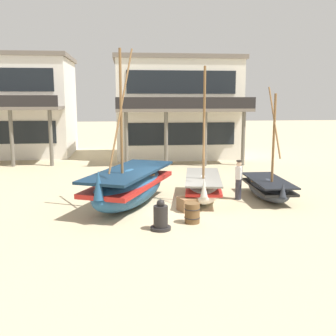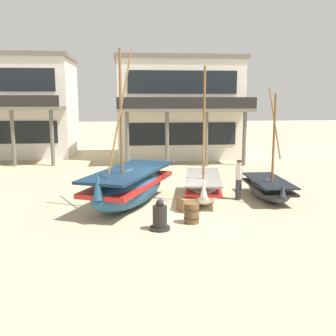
{
  "view_description": "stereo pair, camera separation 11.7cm",
  "coord_description": "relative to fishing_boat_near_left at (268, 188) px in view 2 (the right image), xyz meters",
  "views": [
    {
      "loc": [
        -1.73,
        -15.43,
        4.26
      ],
      "look_at": [
        0.0,
        1.0,
        1.4
      ],
      "focal_mm": 43.28,
      "sensor_mm": 36.0,
      "label": 1
    },
    {
      "loc": [
        -1.62,
        -15.44,
        4.26
      ],
      "look_at": [
        0.0,
        1.0,
        1.4
      ],
      "focal_mm": 43.28,
      "sensor_mm": 36.0,
      "label": 2
    }
  ],
  "objects": [
    {
      "name": "cargo_crate",
      "position": [
        -3.74,
        -1.53,
        -0.22
      ],
      "size": [
        0.79,
        0.79,
        0.51
      ],
      "primitive_type": "cube",
      "rotation": [
        0.0,
        0.0,
        0.35
      ],
      "color": "olive",
      "rests_on": "ground"
    },
    {
      "name": "capstan_winch",
      "position": [
        -4.95,
        -3.69,
        -0.07
      ],
      "size": [
        0.68,
        0.68,
        1.02
      ],
      "color": "black",
      "rests_on": "ground"
    },
    {
      "name": "fishing_boat_centre_large",
      "position": [
        -5.92,
        -0.55,
        0.32
      ],
      "size": [
        3.93,
        5.8,
        6.15
      ],
      "color": "#23517A",
      "rests_on": "ground"
    },
    {
      "name": "wooden_barrel",
      "position": [
        -3.8,
        -3.07,
        -0.13
      ],
      "size": [
        0.56,
        0.56,
        0.7
      ],
      "color": "brown",
      "rests_on": "ground"
    },
    {
      "name": "harbor_building_main",
      "position": [
        -2.29,
        13.07,
        3.1
      ],
      "size": [
        8.99,
        7.51,
        7.13
      ],
      "color": "silver",
      "rests_on": "ground"
    },
    {
      "name": "fisherman_by_hull",
      "position": [
        -1.31,
        -0.01,
        0.36
      ],
      "size": [
        0.38,
        0.42,
        1.68
      ],
      "color": "#33333D",
      "rests_on": "ground"
    },
    {
      "name": "fishing_boat_far_right",
      "position": [
        -2.8,
        0.18,
        0.09
      ],
      "size": [
        2.13,
        4.42,
        5.51
      ],
      "color": "silver",
      "rests_on": "ground"
    },
    {
      "name": "harbor_building_annex",
      "position": [
        -14.32,
        15.49,
        3.22
      ],
      "size": [
        8.7,
        9.79,
        7.37
      ],
      "color": "white",
      "rests_on": "ground"
    },
    {
      "name": "ground_plane",
      "position": [
        -4.31,
        -0.96,
        -0.48
      ],
      "size": [
        120.0,
        120.0,
        0.0
      ],
      "primitive_type": "plane",
      "color": "tan"
    },
    {
      "name": "fishing_boat_near_left",
      "position": [
        0.0,
        0.0,
        0.0
      ],
      "size": [
        1.5,
        3.75,
        4.73
      ],
      "color": "#2D333D",
      "rests_on": "ground"
    }
  ]
}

